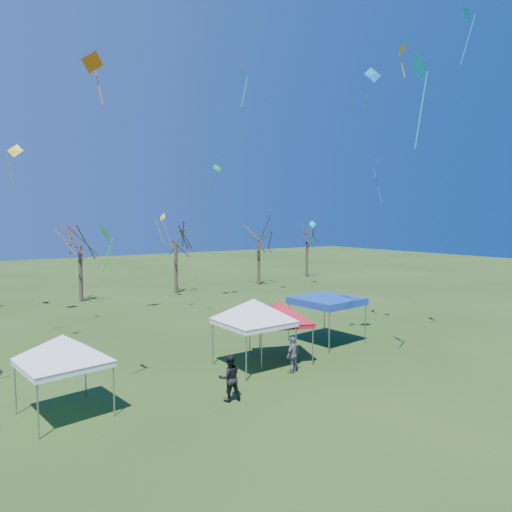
{
  "coord_description": "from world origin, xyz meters",
  "views": [
    {
      "loc": [
        -11.63,
        -14.7,
        6.82
      ],
      "look_at": [
        0.55,
        3.0,
        5.08
      ],
      "focal_mm": 32.0,
      "sensor_mm": 36.0,
      "label": 1
    }
  ],
  "objects_px": {
    "tree_5": "(307,229)",
    "tent_white_west": "(63,340)",
    "tree_3": "(175,227)",
    "tent_white_mid": "(254,303)",
    "tree_4": "(259,227)",
    "tent_red": "(280,305)",
    "person_dark": "(230,378)",
    "tree_2": "(79,226)",
    "tent_blue": "(327,301)",
    "person_grey": "(293,355)"
  },
  "relations": [
    {
      "from": "tree_5",
      "to": "tent_white_west",
      "type": "xyz_separation_m",
      "value": [
        -32.11,
        -24.31,
        -3.06
      ]
    },
    {
      "from": "tree_3",
      "to": "tent_white_mid",
      "type": "distance_m",
      "value": 22.69
    },
    {
      "from": "tree_4",
      "to": "tree_5",
      "type": "relative_size",
      "value": 1.06
    },
    {
      "from": "tent_red",
      "to": "tent_white_mid",
      "type": "bearing_deg",
      "value": -173.64
    },
    {
      "from": "tree_4",
      "to": "person_dark",
      "type": "xyz_separation_m",
      "value": [
        -18.34,
        -24.39,
        -5.18
      ]
    },
    {
      "from": "tree_2",
      "to": "tent_blue",
      "type": "distance_m",
      "value": 22.68
    },
    {
      "from": "tree_3",
      "to": "person_grey",
      "type": "distance_m",
      "value": 24.49
    },
    {
      "from": "person_dark",
      "to": "tree_2",
      "type": "bearing_deg",
      "value": -76.51
    },
    {
      "from": "tree_2",
      "to": "tent_blue",
      "type": "relative_size",
      "value": 2.35
    },
    {
      "from": "tent_blue",
      "to": "tree_3",
      "type": "bearing_deg",
      "value": 88.98
    },
    {
      "from": "tree_4",
      "to": "tent_white_west",
      "type": "height_order",
      "value": "tree_4"
    },
    {
      "from": "tree_2",
      "to": "tent_red",
      "type": "height_order",
      "value": "tree_2"
    },
    {
      "from": "tent_white_west",
      "to": "person_dark",
      "type": "bearing_deg",
      "value": -21.68
    },
    {
      "from": "tree_4",
      "to": "person_grey",
      "type": "distance_m",
      "value": 27.92
    },
    {
      "from": "tree_2",
      "to": "tree_4",
      "type": "bearing_deg",
      "value": -1.22
    },
    {
      "from": "tree_2",
      "to": "person_grey",
      "type": "height_order",
      "value": "tree_2"
    },
    {
      "from": "tree_4",
      "to": "tent_white_west",
      "type": "bearing_deg",
      "value": -136.87
    },
    {
      "from": "tree_5",
      "to": "tree_4",
      "type": "bearing_deg",
      "value": -166.15
    },
    {
      "from": "person_dark",
      "to": "person_grey",
      "type": "bearing_deg",
      "value": -149.87
    },
    {
      "from": "tree_5",
      "to": "tent_red",
      "type": "xyz_separation_m",
      "value": [
        -22.05,
        -23.49,
        -3.07
      ]
    },
    {
      "from": "tree_2",
      "to": "tree_5",
      "type": "bearing_deg",
      "value": 3.7
    },
    {
      "from": "tent_red",
      "to": "person_grey",
      "type": "bearing_deg",
      "value": -111.24
    },
    {
      "from": "person_dark",
      "to": "tree_5",
      "type": "bearing_deg",
      "value": -120.35
    },
    {
      "from": "tree_2",
      "to": "person_grey",
      "type": "relative_size",
      "value": 4.97
    },
    {
      "from": "tree_2",
      "to": "tent_red",
      "type": "distance_m",
      "value": 22.47
    },
    {
      "from": "tree_4",
      "to": "tent_white_mid",
      "type": "bearing_deg",
      "value": -125.4
    },
    {
      "from": "tree_5",
      "to": "person_grey",
      "type": "xyz_separation_m",
      "value": [
        -22.78,
        -25.39,
        -4.91
      ]
    },
    {
      "from": "tent_blue",
      "to": "tent_white_west",
      "type": "bearing_deg",
      "value": -172.77
    },
    {
      "from": "tent_red",
      "to": "tent_blue",
      "type": "relative_size",
      "value": 1.0
    },
    {
      "from": "tree_3",
      "to": "tent_white_mid",
      "type": "bearing_deg",
      "value": -105.58
    },
    {
      "from": "tree_4",
      "to": "tent_red",
      "type": "distance_m",
      "value": 25.65
    },
    {
      "from": "tent_white_west",
      "to": "tent_blue",
      "type": "bearing_deg",
      "value": 7.23
    },
    {
      "from": "tree_4",
      "to": "tree_5",
      "type": "height_order",
      "value": "tree_4"
    },
    {
      "from": "tree_5",
      "to": "tent_white_mid",
      "type": "relative_size",
      "value": 1.79
    },
    {
      "from": "tree_4",
      "to": "person_dark",
      "type": "height_order",
      "value": "tree_4"
    },
    {
      "from": "tree_4",
      "to": "tent_red",
      "type": "bearing_deg",
      "value": -122.56
    },
    {
      "from": "person_grey",
      "to": "person_dark",
      "type": "height_order",
      "value": "person_dark"
    },
    {
      "from": "tree_4",
      "to": "tree_5",
      "type": "bearing_deg",
      "value": 13.85
    },
    {
      "from": "tree_4",
      "to": "tent_white_mid",
      "type": "relative_size",
      "value": 1.89
    },
    {
      "from": "tent_white_west",
      "to": "person_grey",
      "type": "xyz_separation_m",
      "value": [
        9.33,
        -1.08,
        -1.84
      ]
    },
    {
      "from": "tent_red",
      "to": "tree_4",
      "type": "bearing_deg",
      "value": 57.44
    },
    {
      "from": "tree_2",
      "to": "person_grey",
      "type": "xyz_separation_m",
      "value": [
        3.3,
        -23.7,
        -5.47
      ]
    },
    {
      "from": "tent_red",
      "to": "person_grey",
      "type": "height_order",
      "value": "tent_red"
    },
    {
      "from": "tree_4",
      "to": "person_dark",
      "type": "bearing_deg",
      "value": -126.95
    },
    {
      "from": "tree_3",
      "to": "tent_blue",
      "type": "relative_size",
      "value": 2.27
    },
    {
      "from": "tree_4",
      "to": "tent_red",
      "type": "relative_size",
      "value": 2.27
    },
    {
      "from": "tree_4",
      "to": "tent_blue",
      "type": "xyz_separation_m",
      "value": [
        -9.69,
        -20.46,
        -3.74
      ]
    },
    {
      "from": "tree_2",
      "to": "tree_3",
      "type": "bearing_deg",
      "value": -2.27
    },
    {
      "from": "tree_3",
      "to": "tree_4",
      "type": "height_order",
      "value": "tree_3"
    },
    {
      "from": "tree_4",
      "to": "tree_3",
      "type": "bearing_deg",
      "value": 179.74
    }
  ]
}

